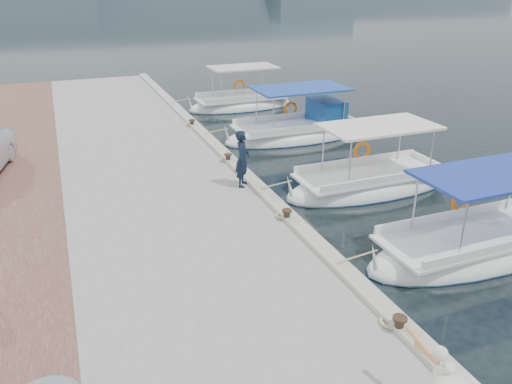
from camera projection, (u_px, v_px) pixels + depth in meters
The scene contains 9 objects.
ground at pixel (323, 260), 12.70m from camera, with size 400.00×400.00×0.00m, color black.
concrete_quay at pixel (165, 195), 15.85m from camera, with size 6.00×40.00×0.50m, color gray.
quay_curb at pixel (246, 175), 16.67m from camera, with size 0.44×40.00×0.12m, color #AFAB9B.
fishing_caique_b at pixel (476, 249), 13.00m from camera, with size 6.60×2.30×2.83m.
fishing_caique_c at pixel (370, 186), 16.91m from camera, with size 6.22×2.29×2.83m.
fishing_caique_d at pixel (298, 133), 22.37m from camera, with size 6.73×2.63×2.83m.
fishing_caique_e at pixel (241, 106), 27.40m from camera, with size 5.93×2.30×2.83m.
mooring_bollards at pixel (287, 214), 13.59m from camera, with size 0.28×20.28×0.33m.
fisherman at pixel (242, 159), 15.61m from camera, with size 0.66×0.43×1.82m, color black.
Camera 1 is at (-5.64, -9.55, 6.65)m, focal length 35.00 mm.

